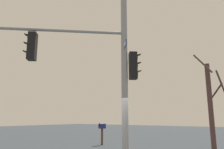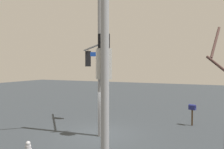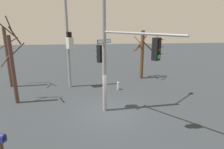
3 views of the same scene
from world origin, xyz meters
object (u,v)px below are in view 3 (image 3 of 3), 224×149
object	(u,v)px
fire_hydrant	(118,86)
bare_tree_behind_pole	(142,53)
bare_tree_across_street	(13,68)
mailbox	(0,140)
bare_tree_corner	(8,55)

from	to	relation	value
fire_hydrant	bare_tree_behind_pole	bearing A→B (deg)	139.48
bare_tree_behind_pole	bare_tree_across_street	bearing A→B (deg)	-62.92
bare_tree_behind_pole	mailbox	bearing A→B (deg)	-36.40
bare_tree_behind_pole	bare_tree_across_street	world-z (taller)	bare_tree_across_street
mailbox	bare_tree_corner	size ratio (longest dim) A/B	0.23
bare_tree_behind_pole	fire_hydrant	bearing A→B (deg)	-40.52
fire_hydrant	bare_tree_corner	size ratio (longest dim) A/B	0.12
bare_tree_behind_pole	bare_tree_corner	size ratio (longest dim) A/B	0.79
fire_hydrant	bare_tree_corner	xyz separation A→B (m)	(-1.69, -9.58, 2.56)
bare_tree_corner	fire_hydrant	bearing A→B (deg)	79.98
bare_tree_behind_pole	bare_tree_across_street	distance (m)	11.85
fire_hydrant	mailbox	bearing A→B (deg)	-34.68
fire_hydrant	bare_tree_behind_pole	world-z (taller)	bare_tree_behind_pole
fire_hydrant	bare_tree_corner	bearing A→B (deg)	-100.02
bare_tree_behind_pole	bare_tree_corner	bearing A→B (deg)	-82.56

